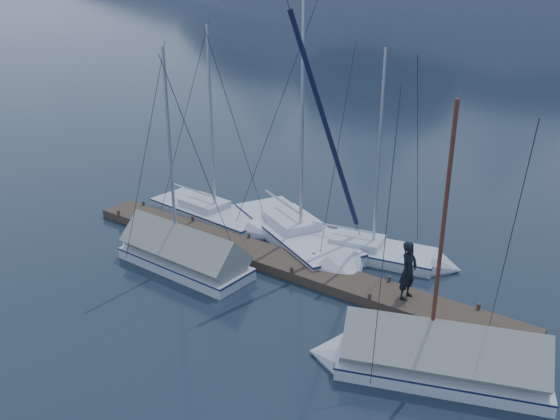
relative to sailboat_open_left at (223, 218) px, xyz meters
The scene contains 9 objects.
ground 5.92m from the sailboat_open_left, 41.67° to the right, with size 1000.00×1000.00×0.00m, color black.
dock 4.83m from the sailboat_open_left, 23.65° to the right, with size 18.00×1.50×0.54m.
mooring_posts 4.38m from the sailboat_open_left, 26.27° to the right, with size 15.12×1.52×0.35m.
sailboat_open_left is the anchor object (origin of this frame).
sailboat_open_mid 4.38m from the sailboat_open_left, ahead, with size 8.11×5.61×10.53m.
sailboat_open_right 7.26m from the sailboat_open_left, ahead, with size 6.59×3.07×8.42m.
sailboat_covered_near 12.10m from the sailboat_open_left, 23.10° to the right, with size 6.54×3.92×8.14m.
sailboat_covered_far 4.26m from the sailboat_open_left, 72.94° to the right, with size 6.15×2.59×8.55m.
person 9.59m from the sailboat_open_left, 11.47° to the right, with size 0.70×0.46×1.92m, color black.
Camera 1 is at (11.28, -13.62, 9.88)m, focal length 38.00 mm.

